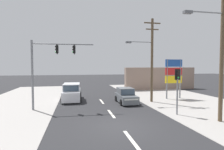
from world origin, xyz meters
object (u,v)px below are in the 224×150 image
(utility_pole_midground_right, at_px, (151,57))
(pedestal_signal_right_kerb, at_px, (177,84))
(shopping_plaza_sign, at_px, (174,73))
(suv_receding_far, at_px, (72,92))
(hatchback_crossing_left, at_px, (126,96))
(utility_pole_foreground_right, at_px, (221,42))
(traffic_signal_mast, at_px, (48,62))

(utility_pole_midground_right, bearing_deg, pedestal_signal_right_kerb, -90.88)
(shopping_plaza_sign, distance_m, suv_receding_far, 11.86)
(hatchback_crossing_left, distance_m, suv_receding_far, 6.04)
(utility_pole_foreground_right, height_order, hatchback_crossing_left, utility_pole_foreground_right)
(shopping_plaza_sign, bearing_deg, suv_receding_far, 172.89)
(utility_pole_foreground_right, distance_m, suv_receding_far, 14.63)
(traffic_signal_mast, xyz_separation_m, hatchback_crossing_left, (7.42, 1.36, -3.44))
(utility_pole_midground_right, bearing_deg, suv_receding_far, 162.26)
(suv_receding_far, bearing_deg, traffic_signal_mast, -116.55)
(traffic_signal_mast, relative_size, suv_receding_far, 1.31)
(utility_pole_foreground_right, bearing_deg, suv_receding_far, 135.20)
(hatchback_crossing_left, bearing_deg, shopping_plaza_sign, 9.59)
(utility_pole_midground_right, xyz_separation_m, hatchback_crossing_left, (-2.66, 0.14, -4.02))
(utility_pole_foreground_right, relative_size, shopping_plaza_sign, 2.20)
(suv_receding_far, bearing_deg, utility_pole_foreground_right, -44.80)
(utility_pole_midground_right, relative_size, hatchback_crossing_left, 2.39)
(traffic_signal_mast, bearing_deg, utility_pole_foreground_right, -26.89)
(utility_pole_foreground_right, height_order, suv_receding_far, utility_pole_foreground_right)
(shopping_plaza_sign, relative_size, suv_receding_far, 1.00)
(shopping_plaza_sign, bearing_deg, utility_pole_foreground_right, -101.60)
(traffic_signal_mast, bearing_deg, suv_receding_far, 63.45)
(utility_pole_midground_right, xyz_separation_m, shopping_plaza_sign, (3.42, 1.17, -1.74))
(utility_pole_foreground_right, distance_m, utility_pole_midground_right, 7.42)
(pedestal_signal_right_kerb, relative_size, hatchback_crossing_left, 0.97)
(utility_pole_midground_right, height_order, hatchback_crossing_left, utility_pole_midground_right)
(traffic_signal_mast, relative_size, hatchback_crossing_left, 1.64)
(shopping_plaza_sign, distance_m, hatchback_crossing_left, 6.57)
(pedestal_signal_right_kerb, height_order, hatchback_crossing_left, pedestal_signal_right_kerb)
(utility_pole_foreground_right, distance_m, traffic_signal_mast, 13.27)
(pedestal_signal_right_kerb, bearing_deg, shopping_plaza_sign, 60.74)
(utility_pole_midground_right, distance_m, hatchback_crossing_left, 4.82)
(pedestal_signal_right_kerb, xyz_separation_m, hatchback_crossing_left, (-2.58, 5.22, -1.71))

